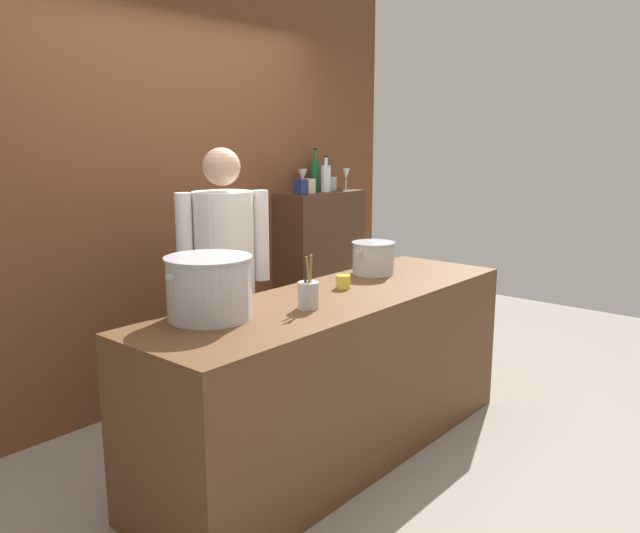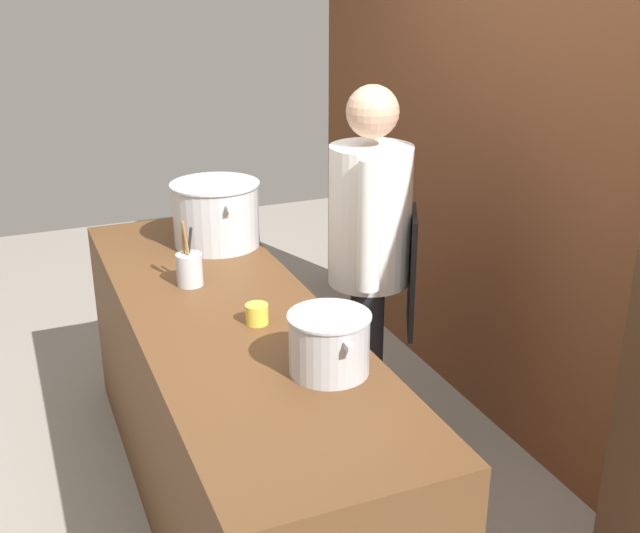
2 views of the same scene
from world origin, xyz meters
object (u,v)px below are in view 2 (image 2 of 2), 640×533
(chef, at_px, (370,254))
(stockpot_small, at_px, (329,343))
(stockpot_large, at_px, (216,214))
(utensil_crock, at_px, (189,268))
(butter_jar, at_px, (257,314))

(chef, height_order, stockpot_small, chef)
(stockpot_large, bearing_deg, chef, 43.55)
(stockpot_small, relative_size, utensil_crock, 1.23)
(utensil_crock, distance_m, butter_jar, 0.46)
(chef, xyz_separation_m, stockpot_large, (-0.53, -0.51, 0.08))
(chef, xyz_separation_m, stockpot_small, (0.74, -0.51, 0.03))
(chef, relative_size, utensil_crock, 6.28)
(stockpot_small, height_order, utensil_crock, utensil_crock)
(stockpot_small, distance_m, utensil_crock, 0.89)
(stockpot_large, bearing_deg, utensil_crock, -28.85)
(stockpot_large, relative_size, stockpot_small, 1.40)
(utensil_crock, relative_size, butter_jar, 3.23)
(stockpot_large, xyz_separation_m, utensil_crock, (0.42, -0.23, -0.07))
(stockpot_large, distance_m, butter_jar, 0.87)
(stockpot_large, relative_size, utensil_crock, 1.72)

